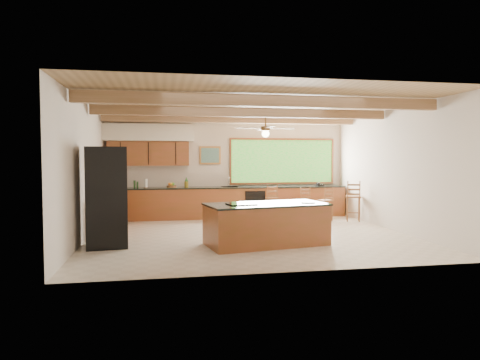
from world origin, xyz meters
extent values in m
plane|color=beige|center=(0.00, 0.00, 0.00)|extent=(7.20, 7.20, 0.00)
cube|color=beige|center=(0.00, 3.25, 1.50)|extent=(7.20, 0.04, 3.00)
cube|color=beige|center=(0.00, -3.25, 1.50)|extent=(7.20, 0.04, 3.00)
cube|color=beige|center=(-3.60, 0.00, 1.50)|extent=(0.04, 6.50, 3.00)
cube|color=beige|center=(3.60, 0.00, 1.50)|extent=(0.04, 6.50, 3.00)
cube|color=#937249|center=(0.00, 0.00, 3.00)|extent=(7.20, 6.50, 0.04)
cube|color=#95694A|center=(0.00, -1.60, 2.86)|extent=(7.10, 0.15, 0.22)
cube|color=#95694A|center=(0.00, 0.50, 2.86)|extent=(7.10, 0.15, 0.22)
cube|color=#95694A|center=(0.00, 2.30, 2.86)|extent=(7.10, 0.15, 0.22)
cube|color=brown|center=(-2.35, 3.06, 1.90)|extent=(2.30, 0.35, 0.70)
cube|color=silver|center=(-2.35, 2.99, 2.50)|extent=(2.60, 0.50, 0.48)
cylinder|color=#FFEABF|center=(-3.05, 2.99, 2.27)|extent=(0.10, 0.10, 0.01)
cylinder|color=#FFEABF|center=(-1.65, 2.99, 2.27)|extent=(0.10, 0.10, 0.01)
cube|color=#6AA83C|center=(1.70, 3.22, 1.67)|extent=(3.20, 0.04, 1.30)
cube|color=#AB6E34|center=(-0.55, 3.22, 1.85)|extent=(0.64, 0.03, 0.54)
cube|color=#396749|center=(-0.55, 3.20, 1.85)|extent=(0.54, 0.01, 0.44)
cube|color=brown|center=(0.00, 2.91, 0.44)|extent=(7.00, 0.65, 0.88)
cube|color=black|center=(0.00, 2.91, 0.90)|extent=(7.04, 0.69, 0.04)
cube|color=brown|center=(-3.26, 1.35, 0.44)|extent=(0.65, 2.35, 0.88)
cube|color=black|center=(-3.26, 1.35, 0.90)|extent=(0.69, 2.39, 0.04)
cube|color=black|center=(0.70, 2.58, 0.42)|extent=(0.60, 0.02, 0.78)
cube|color=silver|center=(0.00, 2.91, 0.91)|extent=(0.50, 0.38, 0.03)
cylinder|color=silver|center=(0.00, 3.11, 1.07)|extent=(0.03, 0.03, 0.30)
cylinder|color=silver|center=(0.00, 3.01, 1.20)|extent=(0.03, 0.20, 0.03)
cylinder|color=white|center=(-2.43, 2.89, 1.05)|extent=(0.10, 0.10, 0.25)
cylinder|color=#20451B|center=(-2.75, 2.92, 1.03)|extent=(0.06, 0.06, 0.21)
cylinder|color=#20451B|center=(-2.67, 2.97, 1.01)|extent=(0.05, 0.05, 0.18)
cube|color=black|center=(2.79, 2.82, 0.97)|extent=(0.21, 0.17, 0.09)
cube|color=brown|center=(0.13, -1.13, 0.41)|extent=(2.55, 1.50, 0.81)
cube|color=black|center=(0.13, -1.13, 0.83)|extent=(2.59, 1.55, 0.04)
cube|color=black|center=(-0.41, -1.22, 0.86)|extent=(0.60, 0.51, 0.02)
cylinder|color=white|center=(1.01, -1.16, 0.86)|extent=(0.29, 0.29, 0.01)
cube|color=black|center=(-3.05, -0.77, 1.00)|extent=(0.85, 0.83, 1.99)
cube|color=silver|center=(-2.66, -0.77, 1.00)|extent=(0.03, 0.06, 1.83)
cube|color=brown|center=(1.17, 2.45, 0.62)|extent=(0.42, 0.42, 0.04)
cylinder|color=brown|center=(1.02, 2.31, 0.30)|extent=(0.03, 0.03, 0.60)
cylinder|color=brown|center=(1.31, 2.31, 0.30)|extent=(0.03, 0.03, 0.60)
cylinder|color=brown|center=(1.02, 2.59, 0.30)|extent=(0.03, 0.03, 0.60)
cylinder|color=brown|center=(1.31, 2.59, 0.30)|extent=(0.03, 0.03, 0.60)
cube|color=brown|center=(2.12, 2.34, 0.57)|extent=(0.38, 0.38, 0.04)
cylinder|color=brown|center=(1.99, 2.21, 0.27)|extent=(0.03, 0.03, 0.55)
cylinder|color=brown|center=(2.26, 2.21, 0.27)|extent=(0.03, 0.03, 0.55)
cylinder|color=brown|center=(1.99, 2.47, 0.27)|extent=(0.03, 0.03, 0.55)
cylinder|color=brown|center=(2.26, 2.47, 0.27)|extent=(0.03, 0.03, 0.55)
cube|color=brown|center=(2.56, 1.81, 0.57)|extent=(0.42, 0.42, 0.04)
cylinder|color=brown|center=(2.43, 1.68, 0.28)|extent=(0.03, 0.03, 0.56)
cylinder|color=brown|center=(2.70, 1.68, 0.28)|extent=(0.03, 0.03, 0.56)
cylinder|color=brown|center=(2.43, 1.95, 0.28)|extent=(0.03, 0.03, 0.56)
cylinder|color=brown|center=(2.70, 1.95, 0.28)|extent=(0.03, 0.03, 0.56)
cube|color=brown|center=(3.30, 1.60, 0.69)|extent=(0.53, 0.53, 0.04)
cylinder|color=brown|center=(3.14, 1.44, 0.33)|extent=(0.04, 0.04, 0.67)
cylinder|color=brown|center=(3.46, 1.44, 0.33)|extent=(0.04, 0.04, 0.67)
cylinder|color=brown|center=(3.14, 1.76, 0.33)|extent=(0.04, 0.04, 0.67)
cylinder|color=brown|center=(3.46, 1.76, 0.33)|extent=(0.04, 0.04, 0.67)
camera|label=1|loc=(-1.94, -9.57, 1.78)|focal=32.00mm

